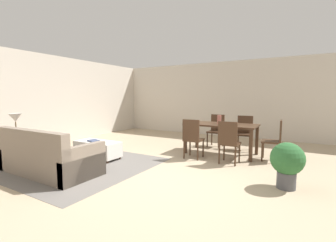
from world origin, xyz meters
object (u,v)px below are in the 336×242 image
(dining_chair_head_east, at_px, (276,138))
(potted_plant, at_px, (287,162))
(table_lamp, at_px, (15,119))
(dining_chair_near_right, at_px, (229,140))
(dining_chair_far_left, at_px, (216,128))
(dining_table, at_px, (221,128))
(ottoman_table, at_px, (98,149))
(couch, at_px, (48,158))
(side_table, at_px, (17,143))
(dining_chair_far_right, at_px, (244,131))
(dining_chair_near_left, at_px, (192,137))
(book_on_ottoman, at_px, (94,141))
(vase_centerpiece, at_px, (219,120))

(dining_chair_head_east, bearing_deg, potted_plant, -78.69)
(table_lamp, xyz_separation_m, dining_chair_near_right, (4.04, 2.18, -0.44))
(dining_chair_far_left, height_order, dining_chair_head_east, same)
(dining_table, bearing_deg, ottoman_table, -141.37)
(couch, height_order, table_lamp, table_lamp)
(dining_chair_near_right, xyz_separation_m, dining_chair_far_left, (-0.82, 1.63, 0.00))
(side_table, relative_size, dining_chair_far_right, 0.60)
(dining_chair_near_left, relative_size, dining_chair_head_east, 1.00)
(dining_table, relative_size, dining_chair_near_left, 1.87)
(table_lamp, relative_size, dining_table, 0.30)
(couch, bearing_deg, book_on_ottoman, 93.54)
(side_table, xyz_separation_m, dining_table, (3.62, 2.98, 0.23))
(ottoman_table, relative_size, table_lamp, 2.11)
(table_lamp, distance_m, dining_table, 4.70)
(ottoman_table, distance_m, vase_centerpiece, 3.01)
(dining_chair_near_right, height_order, potted_plant, dining_chair_near_right)
(dining_chair_near_left, relative_size, dining_chair_near_right, 1.00)
(dining_chair_near_left, bearing_deg, side_table, -145.51)
(couch, height_order, dining_chair_head_east, dining_chair_head_east)
(dining_chair_far_left, xyz_separation_m, dining_chair_head_east, (1.64, -0.85, 0.00))
(couch, relative_size, table_lamp, 3.76)
(dining_chair_near_right, bearing_deg, couch, -140.28)
(dining_table, xyz_separation_m, dining_chair_near_left, (-0.42, -0.78, -0.15))
(dining_chair_near_left, distance_m, book_on_ottoman, 2.29)
(couch, xyz_separation_m, ottoman_table, (-0.01, 1.22, -0.06))
(dining_chair_far_left, bearing_deg, table_lamp, -130.25)
(table_lamp, bearing_deg, couch, -4.78)
(dining_chair_near_left, height_order, vase_centerpiece, vase_centerpiece)
(couch, bearing_deg, dining_chair_near_right, 39.72)
(dining_table, distance_m, dining_chair_near_right, 0.91)
(dining_chair_head_east, distance_m, book_on_ottoman, 4.13)
(dining_chair_far_right, xyz_separation_m, dining_chair_head_east, (0.84, -0.79, 0.00))
(dining_chair_head_east, height_order, potted_plant, dining_chair_head_east)
(ottoman_table, xyz_separation_m, dining_chair_head_east, (3.59, 1.86, 0.29))
(dining_chair_near_right, bearing_deg, vase_centerpiece, 121.01)
(dining_chair_far_right, relative_size, book_on_ottoman, 3.54)
(table_lamp, xyz_separation_m, dining_chair_far_left, (3.23, 3.81, -0.44))
(dining_chair_head_east, bearing_deg, vase_centerpiece, -179.21)
(vase_centerpiece, xyz_separation_m, potted_plant, (1.62, -1.62, -0.44))
(dining_chair_head_east, xyz_separation_m, vase_centerpiece, (-1.29, -0.02, 0.35))
(side_table, distance_m, potted_plant, 5.37)
(dining_chair_far_right, bearing_deg, dining_chair_near_right, -89.52)
(couch, relative_size, dining_chair_near_left, 2.15)
(ottoman_table, relative_size, dining_chair_near_right, 1.20)
(dining_chair_far_left, distance_m, dining_chair_head_east, 1.85)
(ottoman_table, xyz_separation_m, dining_chair_near_left, (1.92, 1.09, 0.29))
(dining_chair_far_left, bearing_deg, ottoman_table, -125.76)
(dining_table, xyz_separation_m, dining_chair_far_left, (-0.39, 0.83, -0.15))
(couch, bearing_deg, table_lamp, 175.22)
(table_lamp, relative_size, dining_chair_near_right, 0.57)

